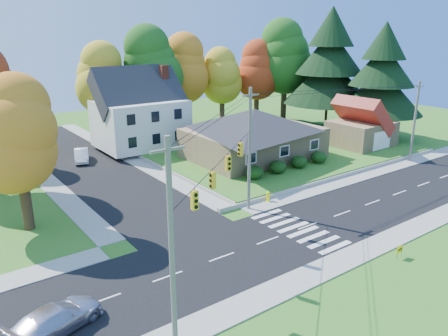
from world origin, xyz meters
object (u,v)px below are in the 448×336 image
object	(u,v)px
silver_sedan	(56,319)
fire_hydrant	(268,197)
ranch_house	(253,132)
white_car	(81,155)

from	to	relation	value
silver_sedan	fire_hydrant	bearing A→B (deg)	-90.43
ranch_house	fire_hydrant	xyz separation A→B (m)	(-7.09, -10.51, -2.82)
ranch_house	silver_sedan	xyz separation A→B (m)	(-26.82, -17.17, -2.55)
white_car	fire_hydrant	world-z (taller)	white_car
white_car	fire_hydrant	xyz separation A→B (m)	(8.79, -21.58, -0.27)
ranch_house	silver_sedan	world-z (taller)	ranch_house
ranch_house	fire_hydrant	size ratio (longest dim) A/B	15.69
ranch_house	silver_sedan	size ratio (longest dim) A/B	3.03
silver_sedan	fire_hydrant	size ratio (longest dim) A/B	5.18
white_car	fire_hydrant	bearing A→B (deg)	-49.85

